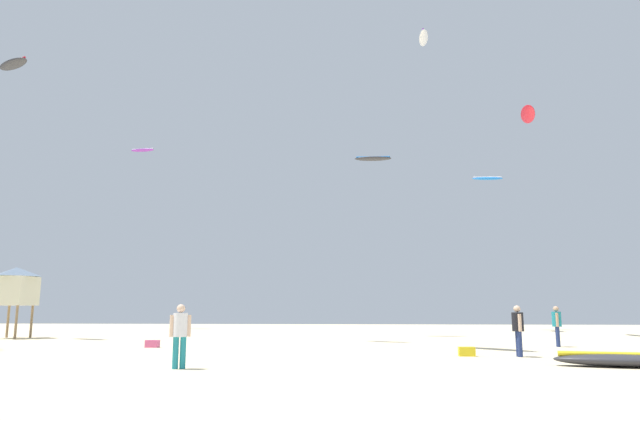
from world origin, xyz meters
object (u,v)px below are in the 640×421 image
kite_aloft_0 (487,178)px  kite_aloft_6 (528,114)px  person_right (557,323)px  kite_aloft_3 (13,64)px  kite_grounded_near (619,360)px  cooler_box (467,352)px  gear_bag (152,344)px  person_foreground (180,331)px  kite_aloft_1 (143,150)px  lifeguard_tower (15,286)px  kite_aloft_7 (373,159)px  person_midground (518,327)px  kite_aloft_2 (424,38)px

kite_aloft_0 → kite_aloft_6: (0.77, -11.50, 2.00)m
person_right → kite_aloft_3: size_ratio=0.61×
kite_grounded_near → person_right: bearing=82.7°
cooler_box → gear_bag: same height
cooler_box → person_foreground: bearing=-147.8°
kite_aloft_6 → cooler_box: bearing=-112.2°
kite_grounded_near → kite_aloft_1: (-29.36, 35.25, 16.96)m
person_right → gear_bag: person_right is taller
kite_grounded_near → kite_aloft_3: bearing=153.5°
lifeguard_tower → kite_aloft_7: size_ratio=1.66×
cooler_box → gear_bag: (-12.90, 3.74, 0.00)m
lifeguard_tower → kite_aloft_3: 13.88m
kite_grounded_near → kite_aloft_0: 37.14m
person_midground → person_right: 6.81m
kite_aloft_0 → kite_aloft_2: size_ratio=0.87×
kite_aloft_0 → kite_aloft_1: kite_aloft_1 is taller
kite_aloft_0 → kite_aloft_6: size_ratio=0.74×
kite_aloft_3 → kite_aloft_6: bearing=14.1°
person_foreground → kite_aloft_0: kite_aloft_0 is taller
person_right → cooler_box: size_ratio=3.19×
person_midground → kite_grounded_near: person_midground is taller
kite_aloft_2 → kite_aloft_1: bearing=171.1°
lifeguard_tower → cooler_box: bearing=-24.9°
person_midground → kite_aloft_1: kite_aloft_1 is taller
kite_grounded_near → kite_aloft_2: 40.08m
lifeguard_tower → kite_aloft_2: 37.83m
lifeguard_tower → kite_aloft_2: (25.96, 15.87, 22.48)m
kite_aloft_7 → kite_aloft_6: bearing=12.9°
cooler_box → kite_aloft_2: (1.47, 27.25, 25.38)m
person_midground → cooler_box: bearing=-8.2°
kite_aloft_0 → kite_aloft_3: bearing=-148.6°
lifeguard_tower → kite_aloft_1: (-1.22, 20.14, 14.11)m
person_midground → gear_bag: 15.20m
kite_grounded_near → cooler_box: bearing=134.4°
lifeguard_tower → kite_aloft_3: kite_aloft_3 is taller
gear_bag → kite_aloft_1: (-12.81, 27.79, 17.00)m
gear_bag → kite_aloft_1: 35.00m
kite_aloft_2 → kite_aloft_7: size_ratio=1.29×
lifeguard_tower → kite_aloft_2: bearing=31.4°
cooler_box → person_midground: bearing=-4.3°
kite_aloft_1 → lifeguard_tower: bearing=-86.5°
person_midground → lifeguard_tower: size_ratio=0.42×
kite_aloft_3 → kite_aloft_2: bearing=31.2°
cooler_box → kite_aloft_2: bearing=86.9°
person_right → kite_aloft_3: 34.74m
person_right → kite_aloft_7: (-8.07, 10.86, 10.72)m
kite_aloft_1 → kite_aloft_2: (27.18, -4.27, 8.38)m
gear_bag → kite_aloft_6: bearing=36.9°
person_foreground → gear_bag: bearing=-177.5°
gear_bag → person_right: bearing=7.0°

